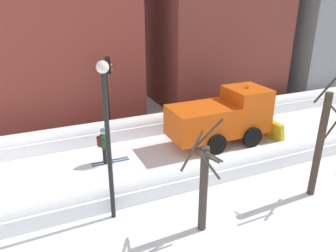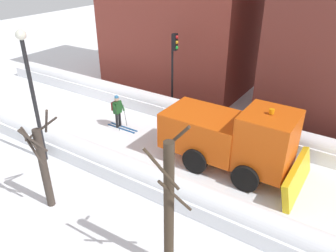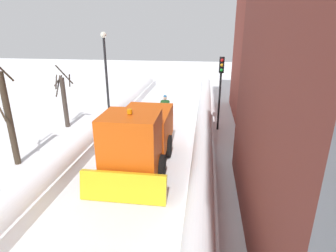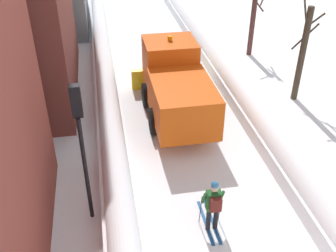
{
  "view_description": "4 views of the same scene",
  "coord_description": "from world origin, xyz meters",
  "px_view_note": "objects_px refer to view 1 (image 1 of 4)",
  "views": [
    {
      "loc": [
        13.64,
        0.84,
        7.59
      ],
      "look_at": [
        -0.3,
        6.97,
        1.4
      ],
      "focal_mm": 35.04,
      "sensor_mm": 36.0,
      "label": 1
    },
    {
      "loc": [
        11.22,
        14.39,
        8.25
      ],
      "look_at": [
        -0.06,
        7.0,
        1.13
      ],
      "focal_mm": 35.39,
      "sensor_mm": 36.0,
      "label": 2
    },
    {
      "loc": [
        -2.95,
        21.34,
        6.08
      ],
      "look_at": [
        -1.1,
        7.78,
        1.14
      ],
      "focal_mm": 29.77,
      "sensor_mm": 36.0,
      "label": 3
    },
    {
      "loc": [
        -3.07,
        -4.12,
        8.9
      ],
      "look_at": [
        -0.98,
        7.37,
        1.35
      ],
      "focal_mm": 42.15,
      "sensor_mm": 36.0,
      "label": 4
    }
  ],
  "objects_px": {
    "street_lamp": "(107,126)",
    "bare_tree_mid": "(320,144)",
    "plow_truck": "(224,117)",
    "traffic_light_pole": "(108,81)",
    "bare_tree_near": "(204,185)",
    "skier": "(104,144)"
  },
  "relations": [
    {
      "from": "traffic_light_pole",
      "to": "street_lamp",
      "type": "relative_size",
      "value": 0.77
    },
    {
      "from": "plow_truck",
      "to": "bare_tree_near",
      "type": "bearing_deg",
      "value": -37.95
    },
    {
      "from": "plow_truck",
      "to": "traffic_light_pole",
      "type": "height_order",
      "value": "traffic_light_pole"
    },
    {
      "from": "street_lamp",
      "to": "plow_truck",
      "type": "bearing_deg",
      "value": 118.9
    },
    {
      "from": "skier",
      "to": "street_lamp",
      "type": "bearing_deg",
      "value": -9.39
    },
    {
      "from": "plow_truck",
      "to": "bare_tree_near",
      "type": "distance_m",
      "value": 7.38
    },
    {
      "from": "skier",
      "to": "plow_truck",
      "type": "bearing_deg",
      "value": 88.21
    },
    {
      "from": "bare_tree_mid",
      "to": "bare_tree_near",
      "type": "bearing_deg",
      "value": -89.16
    },
    {
      "from": "bare_tree_near",
      "to": "bare_tree_mid",
      "type": "xyz_separation_m",
      "value": [
        -0.08,
        5.12,
        0.47
      ]
    },
    {
      "from": "street_lamp",
      "to": "bare_tree_mid",
      "type": "bearing_deg",
      "value": 77.02
    },
    {
      "from": "bare_tree_mid",
      "to": "street_lamp",
      "type": "bearing_deg",
      "value": -102.98
    },
    {
      "from": "skier",
      "to": "traffic_light_pole",
      "type": "xyz_separation_m",
      "value": [
        -3.46,
        1.25,
        2.1
      ]
    },
    {
      "from": "plow_truck",
      "to": "street_lamp",
      "type": "distance_m",
      "value": 8.45
    },
    {
      "from": "plow_truck",
      "to": "traffic_light_pole",
      "type": "relative_size",
      "value": 1.35
    },
    {
      "from": "street_lamp",
      "to": "bare_tree_near",
      "type": "distance_m",
      "value": 3.69
    },
    {
      "from": "street_lamp",
      "to": "bare_tree_mid",
      "type": "distance_m",
      "value": 8.06
    },
    {
      "from": "skier",
      "to": "street_lamp",
      "type": "xyz_separation_m",
      "value": [
        4.16,
        -0.69,
        2.57
      ]
    },
    {
      "from": "bare_tree_mid",
      "to": "plow_truck",
      "type": "bearing_deg",
      "value": -174.22
    },
    {
      "from": "bare_tree_near",
      "to": "street_lamp",
      "type": "bearing_deg",
      "value": -125.29
    },
    {
      "from": "plow_truck",
      "to": "street_lamp",
      "type": "xyz_separation_m",
      "value": [
        3.96,
        -7.17,
        2.1
      ]
    },
    {
      "from": "skier",
      "to": "bare_tree_near",
      "type": "relative_size",
      "value": 0.45
    },
    {
      "from": "skier",
      "to": "bare_tree_mid",
      "type": "distance_m",
      "value": 9.31
    }
  ]
}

